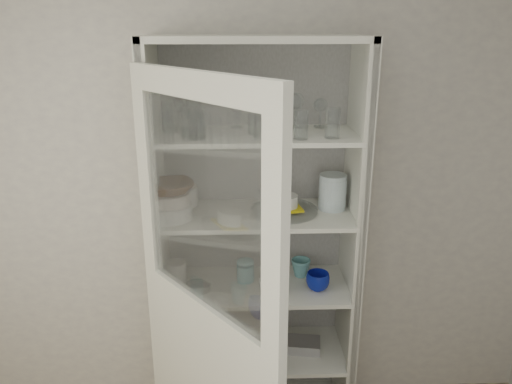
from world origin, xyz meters
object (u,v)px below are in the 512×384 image
(measuring_cups, at_px, (196,287))
(white_canister, at_px, (177,273))
(plate_stack_back, at_px, (176,195))
(yellow_trivet, at_px, (284,207))
(mug_teal, at_px, (301,268))
(cream_dish, at_px, (228,346))
(plate_stack_front, at_px, (171,211))
(mug_blue, at_px, (318,281))
(cream_bowl, at_px, (170,199))
(teal_jar, at_px, (245,271))
(tin_box, at_px, (303,345))
(cupboard_door, at_px, (207,351))
(goblet_3, at_px, (320,112))
(glass_platter, at_px, (284,210))
(white_ramekin, at_px, (284,201))
(grey_bowl_stack, at_px, (332,192))
(pantry_cabinet, at_px, (256,264))
(mug_white, at_px, (268,288))
(goblet_0, at_px, (178,112))
(goblet_2, at_px, (295,109))
(terracotta_bowl, at_px, (170,187))
(goblet_1, at_px, (237,112))

(measuring_cups, xyz_separation_m, white_canister, (-0.11, 0.09, 0.04))
(plate_stack_back, relative_size, yellow_trivet, 1.45)
(mug_teal, relative_size, cream_dish, 0.42)
(plate_stack_front, bearing_deg, mug_blue, -0.42)
(cream_bowl, height_order, mug_blue, cream_bowl)
(teal_jar, height_order, tin_box, teal_jar)
(plate_stack_back, distance_m, white_canister, 0.40)
(cupboard_door, distance_m, measuring_cups, 0.52)
(goblet_3, xyz_separation_m, glass_platter, (-0.18, -0.12, -0.47))
(white_ramekin, distance_m, teal_jar, 0.45)
(plate_stack_front, height_order, glass_platter, plate_stack_front)
(mug_teal, bearing_deg, mug_blue, -56.23)
(grey_bowl_stack, bearing_deg, goblet_3, 127.69)
(pantry_cabinet, xyz_separation_m, mug_white, (0.06, -0.19, -0.03))
(mug_white, bearing_deg, tin_box, 24.95)
(goblet_0, bearing_deg, cream_dish, -32.01)
(white_canister, bearing_deg, mug_teal, 4.75)
(cupboard_door, relative_size, measuring_cups, 18.96)
(plate_stack_back, height_order, white_ramekin, plate_stack_back)
(plate_stack_back, bearing_deg, yellow_trivet, -12.93)
(grey_bowl_stack, bearing_deg, pantry_cabinet, 175.52)
(goblet_2, distance_m, glass_platter, 0.50)
(cupboard_door, xyz_separation_m, goblet_3, (0.54, 0.69, 0.87))
(plate_stack_front, distance_m, white_canister, 0.39)
(grey_bowl_stack, bearing_deg, measuring_cups, -171.82)
(grey_bowl_stack, bearing_deg, mug_white, -153.87)
(pantry_cabinet, height_order, mug_blue, pantry_cabinet)
(cupboard_door, xyz_separation_m, terracotta_bowl, (-0.19, 0.51, 0.54))
(goblet_3, height_order, mug_teal, goblet_3)
(pantry_cabinet, xyz_separation_m, goblet_1, (-0.09, 0.05, 0.80))
(mug_teal, bearing_deg, cream_dish, -156.79)
(cupboard_door, height_order, cream_bowl, cupboard_door)
(goblet_3, distance_m, mug_blue, 0.85)
(goblet_0, xyz_separation_m, mug_white, (0.43, -0.24, -0.83))
(cupboard_door, height_order, mug_teal, cupboard_door)
(pantry_cabinet, height_order, yellow_trivet, pantry_cabinet)
(terracotta_bowl, relative_size, glass_platter, 0.68)
(goblet_3, bearing_deg, goblet_1, -179.13)
(grey_bowl_stack, bearing_deg, goblet_0, 173.88)
(goblet_0, bearing_deg, goblet_2, -1.82)
(teal_jar, bearing_deg, pantry_cabinet, 28.68)
(pantry_cabinet, bearing_deg, goblet_1, 151.71)
(cupboard_door, height_order, plate_stack_back, cupboard_door)
(goblet_0, height_order, cream_bowl, goblet_0)
(mug_blue, height_order, measuring_cups, mug_blue)
(plate_stack_front, height_order, yellow_trivet, plate_stack_front)
(tin_box, bearing_deg, terracotta_bowl, -175.80)
(pantry_cabinet, distance_m, white_ramekin, 0.41)
(yellow_trivet, xyz_separation_m, measuring_cups, (-0.44, -0.06, -0.40))
(pantry_cabinet, height_order, measuring_cups, pantry_cabinet)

